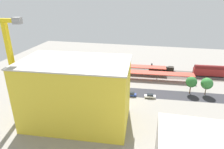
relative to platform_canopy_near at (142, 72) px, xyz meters
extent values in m
plane|color=gray|center=(6.49, 13.74, -3.71)|extent=(174.22, 174.22, 0.00)
cube|color=#5B544C|center=(6.49, -8.53, -3.71)|extent=(109.45, 19.30, 0.01)
cube|color=#2D2D33|center=(6.49, 16.70, -3.71)|extent=(109.22, 15.04, 0.01)
cube|color=#9E9EA8|center=(6.49, -11.88, -3.53)|extent=(108.72, 6.17, 0.12)
cube|color=#9E9EA8|center=(6.49, -10.44, -3.53)|extent=(108.72, 6.17, 0.12)
cube|color=#9E9EA8|center=(6.49, -6.62, -3.53)|extent=(108.72, 6.17, 0.12)
cube|color=#9E9EA8|center=(6.49, -5.18, -3.53)|extent=(108.72, 6.17, 0.12)
cube|color=#C63D2D|center=(0.00, 0.00, 0.03)|extent=(52.69, 8.18, 0.35)
cylinder|color=slate|center=(-23.58, -1.31, -1.93)|extent=(0.30, 0.30, 3.56)
cylinder|color=slate|center=(-7.86, -0.44, -1.93)|extent=(0.30, 0.30, 3.56)
cylinder|color=slate|center=(7.86, 0.44, -1.93)|extent=(0.30, 0.30, 3.56)
cylinder|color=slate|center=(23.58, 1.31, -1.93)|extent=(0.30, 0.30, 3.56)
cube|color=#C63D2D|center=(11.23, -7.20, 0.33)|extent=(47.60, 7.84, 0.44)
cylinder|color=slate|center=(-10.06, -8.38, -1.80)|extent=(0.30, 0.30, 3.82)
cylinder|color=slate|center=(11.23, -7.20, -1.80)|extent=(0.30, 0.30, 3.82)
cylinder|color=slate|center=(32.52, -6.01, -1.80)|extent=(0.30, 0.30, 3.82)
cube|color=black|center=(-10.68, -11.16, -3.21)|extent=(15.08, 3.40, 1.00)
cylinder|color=black|center=(-9.32, -11.09, -1.28)|extent=(12.37, 3.53, 2.86)
cube|color=black|center=(-15.42, -11.43, -1.81)|extent=(2.89, 3.20, 3.80)
cylinder|color=black|center=(-4.71, -10.83, 0.85)|extent=(0.70, 0.70, 1.40)
cube|color=black|center=(-35.19, -11.16, -3.41)|extent=(14.59, 3.27, 0.60)
cube|color=maroon|center=(-35.19, -11.16, -1.16)|extent=(16.23, 3.98, 3.90)
cylinder|color=maroon|center=(-35.19, -11.16, 1.04)|extent=(15.58, 3.94, 3.09)
cube|color=black|center=(36.27, -5.90, -3.41)|extent=(17.19, 3.47, 0.60)
cube|color=maroon|center=(36.27, -5.90, -1.25)|extent=(19.11, 4.20, 3.73)
cylinder|color=maroon|center=(36.27, -5.90, 0.86)|extent=(18.36, 4.16, 3.15)
cube|color=black|center=(-5.11, 20.04, -3.56)|extent=(4.15, 2.05, 0.30)
cube|color=silver|center=(-5.11, 20.04, -3.04)|extent=(4.92, 2.18, 0.75)
cube|color=#1E2328|center=(-5.11, 20.04, -2.32)|extent=(2.80, 1.80, 0.68)
cube|color=black|center=(2.86, 20.18, -3.56)|extent=(3.49, 1.79, 0.30)
cube|color=navy|center=(2.86, 20.18, -3.01)|extent=(4.15, 1.88, 0.80)
cube|color=#1E2328|center=(2.86, 20.18, -2.29)|extent=(2.34, 1.62, 0.64)
cube|color=black|center=(11.02, 19.89, -3.56)|extent=(3.95, 2.13, 0.30)
cube|color=silver|center=(11.02, 19.89, -3.05)|extent=(4.68, 2.28, 0.72)
cube|color=#1E2328|center=(11.02, 19.89, -2.44)|extent=(2.68, 1.86, 0.50)
cube|color=black|center=(18.95, 20.17, -3.56)|extent=(3.56, 1.89, 0.30)
cube|color=#474C51|center=(18.95, 20.17, -3.02)|extent=(4.23, 1.98, 0.78)
cube|color=#1E2328|center=(18.95, 20.17, -2.31)|extent=(2.38, 1.71, 0.65)
cube|color=yellow|center=(19.10, 42.31, 7.19)|extent=(35.52, 22.04, 21.81)
cube|color=#B7B2A8|center=(19.10, 42.31, 18.29)|extent=(36.16, 22.67, 0.40)
cube|color=gray|center=(40.44, 43.87, -3.11)|extent=(3.60, 3.60, 1.20)
cube|color=yellow|center=(40.44, 43.87, 13.09)|extent=(1.40, 1.40, 33.60)
cube|color=gray|center=(35.96, 43.44, 30.49)|extent=(2.58, 2.22, 2.00)
cube|color=black|center=(16.07, 27.18, -3.46)|extent=(9.50, 3.40, 0.50)
cube|color=silver|center=(14.92, 27.03, -1.84)|extent=(7.23, 3.33, 2.74)
cube|color=silver|center=(19.53, 27.64, -2.00)|extent=(2.62, 2.71, 2.43)
cube|color=black|center=(31.65, 27.10, -3.46)|extent=(9.18, 2.90, 0.50)
cube|color=silver|center=(30.56, 27.02, -1.66)|extent=(7.02, 2.99, 3.11)
cube|color=maroon|center=(35.07, 27.35, -1.92)|extent=(2.37, 2.64, 2.58)
cylinder|color=brown|center=(-22.43, 12.18, -1.73)|extent=(0.43, 0.43, 3.95)
sphere|color=#2D7233|center=(-22.43, 12.18, 1.93)|extent=(4.82, 4.82, 4.82)
cylinder|color=brown|center=(39.95, 12.45, -1.72)|extent=(0.45, 0.45, 3.98)
sphere|color=#38843D|center=(39.95, 12.45, 2.19)|extent=(5.47, 5.47, 5.47)
cylinder|color=brown|center=(-28.94, 11.92, -1.90)|extent=(0.38, 0.38, 3.61)
sphere|color=#38843D|center=(-28.94, 11.92, 1.68)|extent=(5.09, 5.09, 5.09)
cylinder|color=#333333|center=(13.28, 12.43, -0.79)|extent=(0.16, 0.16, 5.84)
cube|color=black|center=(13.28, 12.43, 2.57)|extent=(0.36, 0.36, 0.90)
sphere|color=red|center=(13.50, 12.43, 2.27)|extent=(0.20, 0.20, 0.20)
camera|label=1|loc=(-5.01, 98.04, 38.09)|focal=32.07mm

